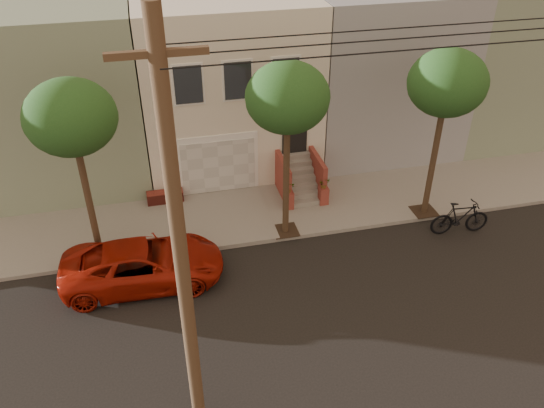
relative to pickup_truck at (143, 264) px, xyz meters
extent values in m
plane|color=black|center=(4.08, -2.47, -0.71)|extent=(90.00, 90.00, 0.00)
cube|color=gray|center=(4.08, 2.88, -0.63)|extent=(40.00, 3.70, 0.15)
cube|color=beige|center=(4.08, 8.73, 2.94)|extent=(7.00, 8.00, 7.00)
cube|color=gray|center=(-2.72, 8.73, 2.94)|extent=(6.50, 8.00, 7.00)
cube|color=#989BA0|center=(10.88, 8.73, 2.94)|extent=(6.50, 8.00, 7.00)
cube|color=gray|center=(17.38, 8.73, 2.94)|extent=(6.50, 8.00, 7.00)
cube|color=white|center=(3.18, 4.75, 0.69)|extent=(3.20, 0.12, 2.50)
cube|color=silver|center=(3.18, 4.69, 0.59)|extent=(2.90, 0.06, 2.20)
cube|color=gray|center=(3.18, 2.88, -0.55)|extent=(3.20, 3.70, 0.02)
cube|color=maroon|center=(0.98, 4.43, -0.34)|extent=(1.40, 0.45, 0.44)
cube|color=black|center=(6.28, 4.70, 1.84)|extent=(1.00, 0.06, 2.00)
cube|color=#3F4751|center=(2.28, 4.70, 4.04)|extent=(1.00, 0.06, 1.40)
cube|color=white|center=(2.28, 4.72, 4.04)|extent=(1.15, 0.05, 1.55)
cube|color=#3F4751|center=(4.08, 4.70, 4.04)|extent=(1.00, 0.06, 1.40)
cube|color=white|center=(4.08, 4.72, 4.04)|extent=(1.15, 0.05, 1.55)
cube|color=#3F4751|center=(5.88, 4.70, 4.04)|extent=(1.00, 0.06, 1.40)
cube|color=white|center=(5.88, 4.72, 4.04)|extent=(1.15, 0.05, 1.55)
cube|color=gray|center=(6.28, 2.91, -0.46)|extent=(1.20, 0.28, 0.20)
cube|color=gray|center=(6.28, 3.19, -0.26)|extent=(1.20, 0.28, 0.20)
cube|color=gray|center=(6.28, 3.47, -0.06)|extent=(1.20, 0.28, 0.20)
cube|color=gray|center=(6.28, 3.75, 0.14)|extent=(1.20, 0.28, 0.20)
cube|color=gray|center=(6.28, 4.03, 0.34)|extent=(1.20, 0.28, 0.20)
cube|color=gray|center=(6.28, 4.31, 0.54)|extent=(1.20, 0.28, 0.20)
cube|color=gray|center=(6.28, 4.59, 0.74)|extent=(1.20, 0.28, 0.20)
cube|color=brown|center=(5.58, 3.75, 0.24)|extent=(0.18, 1.96, 1.60)
cube|color=brown|center=(6.98, 3.75, 0.24)|extent=(0.18, 1.96, 1.60)
cube|color=brown|center=(5.58, 2.87, -0.21)|extent=(0.35, 0.35, 0.70)
imported|color=#174218|center=(5.58, 2.87, 0.37)|extent=(0.40, 0.35, 0.45)
cube|color=brown|center=(6.98, 2.87, -0.21)|extent=(0.35, 0.35, 0.70)
imported|color=#174218|center=(6.98, 2.87, 0.37)|extent=(0.41, 0.35, 0.45)
cube|color=#2D2116|center=(-1.42, 1.43, -0.55)|extent=(0.90, 0.90, 0.02)
cylinder|color=#322317|center=(-1.42, 1.43, 1.54)|extent=(0.22, 0.22, 4.20)
ellipsoid|color=#174218|center=(-1.42, 1.43, 4.59)|extent=(2.70, 2.57, 2.29)
cube|color=#2D2116|center=(5.08, 1.43, -0.55)|extent=(0.90, 0.90, 0.02)
cylinder|color=#322317|center=(5.08, 1.43, 1.54)|extent=(0.22, 0.22, 4.20)
ellipsoid|color=#174218|center=(5.08, 1.43, 4.59)|extent=(2.70, 2.57, 2.29)
cube|color=#2D2116|center=(10.58, 1.43, -0.55)|extent=(0.90, 0.90, 0.02)
cylinder|color=#322317|center=(10.58, 1.43, 1.54)|extent=(0.22, 0.22, 4.20)
ellipsoid|color=#174218|center=(10.58, 1.43, 4.59)|extent=(2.70, 2.57, 2.29)
cylinder|color=#483121|center=(1.08, -5.67, 4.29)|extent=(0.30, 0.30, 10.00)
cube|color=#483121|center=(1.08, -5.67, 8.49)|extent=(1.60, 0.12, 0.12)
imported|color=#A2190A|center=(0.00, 0.00, 0.00)|extent=(5.17, 2.50, 1.42)
imported|color=black|center=(11.24, 0.07, -0.05)|extent=(2.24, 0.81, 1.32)
camera|label=1|loc=(0.89, -14.10, 11.12)|focal=36.01mm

